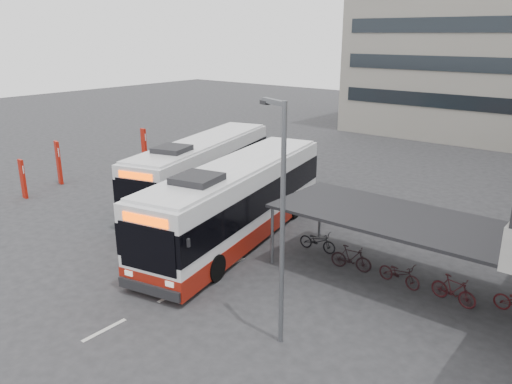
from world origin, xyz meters
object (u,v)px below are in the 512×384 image
Objects in this scene: bus_teal at (203,169)px; lamp_post at (281,212)px; pedestrian at (170,220)px; bus_main at (238,202)px.

bus_teal is 1.71× the size of lamp_post.
bus_teal is 6.45× the size of pedestrian.
pedestrian is (-2.17, -2.16, -0.78)m from bus_main.
bus_main reaches higher than bus_teal.
bus_main reaches higher than pedestrian.
bus_main is at bearing -33.47° from pedestrian.
lamp_post is at bearing -52.06° from bus_main.
bus_main is 8.49m from lamp_post.
pedestrian is at bearing -177.70° from lamp_post.
bus_teal is (-5.31, 3.17, -0.07)m from bus_main.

